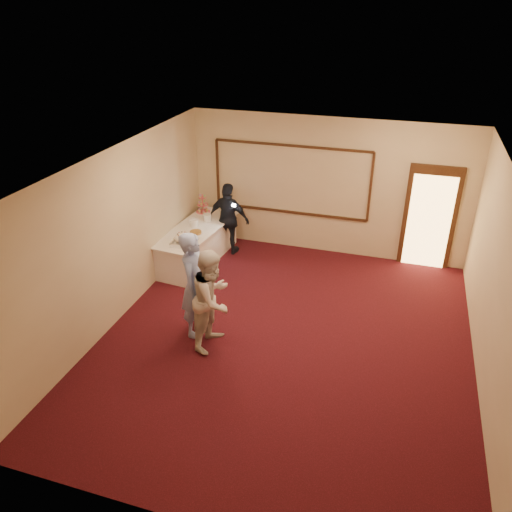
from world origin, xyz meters
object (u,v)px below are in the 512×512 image
at_px(tart, 196,233).
at_px(guest, 229,219).
at_px(woman, 213,299).
at_px(plate_stack_a, 194,223).
at_px(pavlova_tray, 183,239).
at_px(plate_stack_b, 207,218).
at_px(man, 195,285).
at_px(cupcake_stand, 203,205).
at_px(buffet_table, 197,244).

xyz_separation_m(tart, guest, (0.43, 0.84, 0.01)).
height_order(tart, guest, guest).
bearing_deg(guest, woman, 111.50).
bearing_deg(woman, plate_stack_a, 36.10).
bearing_deg(woman, pavlova_tray, 43.40).
relative_size(plate_stack_a, tart, 0.68).
xyz_separation_m(plate_stack_b, man, (0.94, -2.83, 0.08)).
bearing_deg(cupcake_stand, buffet_table, -77.62).
height_order(plate_stack_b, man, man).
relative_size(buffet_table, woman, 1.43).
relative_size(pavlova_tray, guest, 0.36).
xyz_separation_m(plate_stack_b, woman, (1.34, -3.05, 0.01)).
relative_size(plate_stack_a, plate_stack_b, 1.04).
distance_m(pavlova_tray, cupcake_stand, 1.63).
relative_size(tart, man, 0.15).
xyz_separation_m(pavlova_tray, guest, (0.50, 1.31, -0.05)).
xyz_separation_m(plate_stack_a, guest, (0.61, 0.50, -0.04)).
bearing_deg(guest, plate_stack_b, 23.46).
bearing_deg(plate_stack_b, pavlova_tray, -92.30).
relative_size(plate_stack_b, tart, 0.66).
height_order(pavlova_tray, guest, guest).
xyz_separation_m(cupcake_stand, plate_stack_a, (0.12, -0.79, -0.09)).
xyz_separation_m(tart, woman, (1.32, -2.35, 0.06)).
bearing_deg(plate_stack_b, woman, -66.32).
bearing_deg(tart, cupcake_stand, 105.11).
relative_size(cupcake_stand, woman, 0.27).
height_order(cupcake_stand, tart, cupcake_stand).
height_order(cupcake_stand, plate_stack_b, cupcake_stand).
bearing_deg(buffet_table, guest, 46.84).
bearing_deg(plate_stack_b, tart, -88.14).
xyz_separation_m(plate_stack_a, tart, (0.19, -0.34, -0.05)).
distance_m(plate_stack_b, tart, 0.70).
bearing_deg(guest, pavlova_tray, 75.28).
height_order(buffet_table, woman, woman).
height_order(buffet_table, plate_stack_a, plate_stack_a).
relative_size(pavlova_tray, man, 0.31).
bearing_deg(plate_stack_a, tart, -61.47).
bearing_deg(plate_stack_a, guest, 39.15).
bearing_deg(man, buffet_table, 22.26).
height_order(tart, woman, woman).
distance_m(plate_stack_b, guest, 0.47).
distance_m(plate_stack_a, plate_stack_b, 0.39).
xyz_separation_m(buffet_table, woman, (1.43, -2.62, 0.47)).
bearing_deg(cupcake_stand, tart, -74.89).
distance_m(pavlova_tray, plate_stack_a, 0.83).
bearing_deg(pavlova_tray, plate_stack_a, 98.04).
height_order(cupcake_stand, guest, guest).
bearing_deg(pavlova_tray, man, -59.21).
bearing_deg(woman, guest, 22.56).
height_order(pavlova_tray, cupcake_stand, cupcake_stand).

